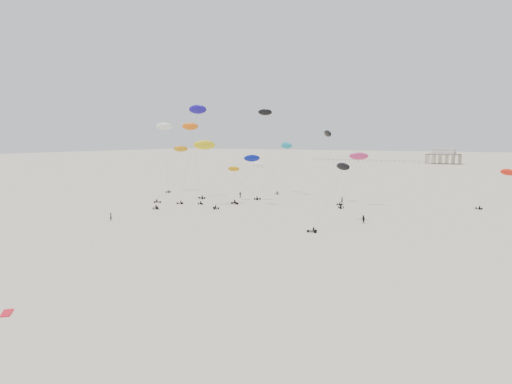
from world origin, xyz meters
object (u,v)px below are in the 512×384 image
Objects in this scene: rig_2 at (355,167)px; spectator_0 at (111,221)px; pavilion_main at (443,157)px; rig_7 at (330,145)px; rig_0 at (267,125)px.

spectator_0 is (-35.92, -46.62, -9.82)m from rig_2.
rig_7 is (7.44, -219.21, 10.88)m from pavilion_main.
rig_7 reaches higher than spectator_0.
spectator_0 is (-28.13, -49.08, -15.10)m from rig_7.
rig_2 is 9.73m from rig_7.
rig_0 is 64.46m from spectator_0.
rig_7 is at bearing -98.77° from spectator_0.
rig_0 is 37.35m from rig_2.
spectator_0 is (-20.70, -268.30, -4.22)m from pavilion_main.
rig_0 reaches higher than spectator_0.
rig_0 is (-17.48, -207.39, 16.63)m from pavilion_main.
pavilion_main is at bearing 23.28° from rig_7.
rig_0 is at bearing 85.94° from rig_7.
rig_0 reaches higher than pavilion_main.
rig_2 is at bearing -86.07° from pavilion_main.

